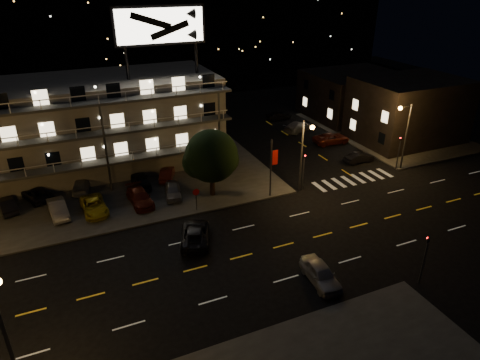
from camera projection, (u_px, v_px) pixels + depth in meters
name	position (u px, v px, depth m)	size (l,w,h in m)	color
ground	(263.00, 251.00, 36.20)	(140.00, 140.00, 0.00)	black
curb_nw	(70.00, 183.00, 47.55)	(44.00, 24.00, 0.15)	#353532
curb_ne	(384.00, 130.00, 63.45)	(16.00, 24.00, 0.15)	#353532
motel	(97.00, 123.00, 49.89)	(28.00, 13.80, 18.10)	gray
side_bldg_front	(408.00, 110.00, 58.32)	(14.06, 10.00, 8.50)	black
side_bldg_back	(353.00, 95.00, 68.52)	(14.06, 12.00, 7.00)	black
hill_backdrop	(85.00, 25.00, 85.53)	(120.00, 25.00, 24.00)	black
streetlight_nc	(304.00, 149.00, 43.61)	(0.44, 1.92, 8.00)	#2D2D30
streetlight_ne	(405.00, 130.00, 48.84)	(1.92, 0.44, 8.00)	#2D2D30
streetlight_s	(9.00, 341.00, 20.99)	(0.44, 1.92, 8.00)	#2D2D30
signal_nw	(304.00, 168.00, 45.31)	(0.20, 0.27, 4.60)	#2D2D30
signal_sw	(425.00, 255.00, 31.34)	(0.20, 0.27, 4.60)	#2D2D30
signal_ne	(399.00, 149.00, 50.01)	(0.27, 0.20, 4.60)	#2D2D30
banner_north	(272.00, 167.00, 43.44)	(0.83, 0.16, 6.40)	#2D2D30
stop_sign	(196.00, 196.00, 41.41)	(0.91, 0.11, 2.61)	#2D2D30
tree	(211.00, 158.00, 43.16)	(5.65, 5.44, 7.11)	black
lot_car_1	(58.00, 209.00, 40.88)	(1.50, 4.31, 1.42)	gray
lot_car_2	(94.00, 206.00, 41.49)	(2.18, 4.73, 1.31)	gold
lot_car_3	(140.00, 197.00, 42.99)	(1.95, 4.80, 1.39)	#601B0D
lot_car_4	(173.00, 190.00, 44.42)	(1.58, 3.92, 1.33)	gray
lot_car_5	(7.00, 205.00, 41.67)	(1.38, 3.96, 1.31)	black
lot_car_6	(36.00, 194.00, 43.87)	(2.07, 4.49, 1.25)	black
lot_car_7	(81.00, 185.00, 45.57)	(1.71, 4.22, 1.22)	gray
lot_car_8	(141.00, 180.00, 46.41)	(1.73, 4.30, 1.47)	black
lot_car_9	(167.00, 174.00, 48.12)	(1.36, 3.91, 1.29)	#601B0D
side_car_0	(359.00, 158.00, 52.74)	(1.32, 3.78, 1.25)	black
side_car_1	(331.00, 138.00, 58.52)	(2.33, 5.06, 1.41)	#601B0D
side_car_2	(297.00, 127.00, 62.89)	(2.04, 5.02, 1.46)	gray
side_car_3	(279.00, 115.00, 68.01)	(1.61, 4.00, 1.36)	black
road_car_east	(321.00, 274.00, 32.31)	(1.77, 4.39, 1.50)	gray
road_car_west	(195.00, 234.00, 37.26)	(2.41, 5.23, 1.45)	black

